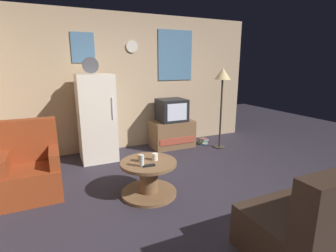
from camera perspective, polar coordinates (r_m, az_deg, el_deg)
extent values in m
plane|color=#2D2833|center=(3.33, 5.43, -16.20)|extent=(12.00, 12.00, 0.00)
cube|color=tan|center=(5.17, -8.05, 9.55)|extent=(5.20, 0.10, 2.59)
cube|color=teal|center=(5.44, 1.65, 15.52)|extent=(0.76, 0.02, 1.00)
cube|color=teal|center=(4.92, -18.52, 16.32)|extent=(0.40, 0.02, 0.52)
cylinder|color=silver|center=(5.11, -8.11, 17.19)|extent=(0.22, 0.03, 0.22)
cube|color=silver|center=(4.59, -15.72, 1.76)|extent=(0.60, 0.60, 1.50)
cylinder|color=silver|center=(4.30, -12.35, 3.89)|extent=(0.02, 0.02, 0.36)
cylinder|color=#4C4C51|center=(4.41, -16.97, 12.88)|extent=(0.26, 0.04, 0.26)
cube|color=brown|center=(5.22, 0.90, -1.71)|extent=(0.84, 0.52, 0.54)
cube|color=#AD4733|center=(5.01, 2.20, -3.34)|extent=(0.76, 0.01, 0.13)
cube|color=black|center=(5.11, 0.81, 3.60)|extent=(0.54, 0.50, 0.44)
cube|color=silver|center=(4.88, 2.08, 3.12)|extent=(0.41, 0.01, 0.33)
cylinder|color=#332D28|center=(5.34, 11.39, -4.55)|extent=(0.24, 0.24, 0.02)
cylinder|color=#332D28|center=(5.17, 11.75, 2.73)|extent=(0.04, 0.04, 1.40)
cone|color=#F2D18C|center=(5.08, 12.18, 11.39)|extent=(0.32, 0.32, 0.22)
cylinder|color=brown|center=(3.46, -4.26, -14.61)|extent=(0.72, 0.72, 0.04)
cylinder|color=brown|center=(3.37, -4.32, -11.52)|extent=(0.24, 0.24, 0.41)
cylinder|color=brown|center=(3.28, -4.39, -8.26)|extent=(0.72, 0.72, 0.04)
cylinder|color=silver|center=(3.10, -5.85, -7.75)|extent=(0.05, 0.05, 0.15)
cylinder|color=silver|center=(3.31, -2.95, -6.87)|extent=(0.08, 0.08, 0.09)
cylinder|color=tan|center=(3.27, -6.13, -7.16)|extent=(0.08, 0.08, 0.09)
cube|color=black|center=(3.13, -4.30, -8.80)|extent=(0.15, 0.06, 0.02)
cube|color=maroon|center=(3.75, -27.98, -10.88)|extent=(0.68, 0.68, 0.40)
cube|color=maroon|center=(3.84, -28.59, -2.77)|extent=(0.68, 0.16, 0.56)
cube|color=maroon|center=(3.68, -32.87, -6.93)|extent=(0.12, 0.60, 0.20)
cube|color=maroon|center=(3.63, -24.10, -6.15)|extent=(0.12, 0.60, 0.20)
cube|color=#38281E|center=(2.98, 32.62, -17.94)|extent=(1.70, 0.80, 0.40)
cube|color=#557AA0|center=(5.50, 7.77, -3.85)|extent=(0.17, 0.16, 0.02)
cube|color=#B2BC78|center=(5.50, 7.78, -3.59)|extent=(0.16, 0.12, 0.03)
cube|color=#608544|center=(5.49, 7.78, -3.35)|extent=(0.18, 0.12, 0.02)
cube|color=#84A2A8|center=(5.48, 7.79, -3.11)|extent=(0.20, 0.15, 0.03)
cube|color=brown|center=(5.47, 7.80, -2.87)|extent=(0.17, 0.14, 0.02)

